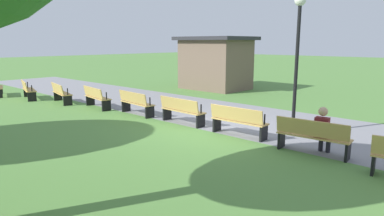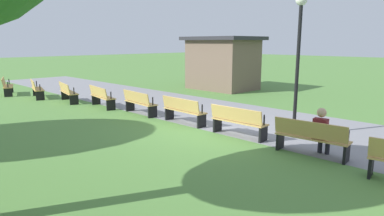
# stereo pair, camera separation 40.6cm
# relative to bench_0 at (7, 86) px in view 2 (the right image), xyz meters

# --- Properties ---
(ground_plane) EXTENTS (120.00, 120.00, 0.00)m
(ground_plane) POSITION_rel_bench_0_xyz_m (12.33, 2.14, -0.47)
(ground_plane) COLOR #54843D
(path_paving) EXTENTS (39.36, 4.65, 0.01)m
(path_paving) POSITION_rel_bench_0_xyz_m (12.33, 4.25, -0.47)
(path_paving) COLOR gray
(path_paving) RESTS_ON ground
(bench_0) EXTENTS (1.79, 1.02, 0.89)m
(bench_0) POSITION_rel_bench_0_xyz_m (0.00, 0.00, 0.00)
(bench_0) COLOR tan
(bench_0) RESTS_ON ground
(bench_1) EXTENTS (1.80, 0.92, 0.89)m
(bench_1) POSITION_rel_bench_0_xyz_m (2.18, 0.68, 0.00)
(bench_1) COLOR tan
(bench_1) RESTS_ON ground
(bench_2) EXTENTS (1.79, 0.83, 0.89)m
(bench_2) POSITION_rel_bench_0_xyz_m (4.40, 1.23, 0.00)
(bench_2) COLOR tan
(bench_2) RESTS_ON ground
(bench_3) EXTENTS (1.79, 0.73, 0.89)m
(bench_3) POSITION_rel_bench_0_xyz_m (6.64, 1.64, 0.00)
(bench_3) COLOR tan
(bench_3) RESTS_ON ground
(bench_4) EXTENTS (1.77, 0.63, 0.89)m
(bench_4) POSITION_rel_bench_0_xyz_m (8.91, 1.92, 0.00)
(bench_4) COLOR tan
(bench_4) RESTS_ON ground
(bench_5) EXTENTS (1.75, 0.52, 0.89)m
(bench_5) POSITION_rel_bench_0_xyz_m (11.19, 2.06, 0.00)
(bench_5) COLOR tan
(bench_5) RESTS_ON ground
(bench_6) EXTENTS (1.75, 0.52, 0.89)m
(bench_6) POSITION_rel_bench_0_xyz_m (13.47, 2.06, 0.00)
(bench_6) COLOR tan
(bench_6) RESTS_ON ground
(bench_7) EXTENTS (1.77, 0.63, 0.89)m
(bench_7) POSITION_rel_bench_0_xyz_m (15.75, 1.92, 0.00)
(bench_7) COLOR tan
(bench_7) RESTS_ON ground
(person_seated) EXTENTS (0.36, 0.54, 1.20)m
(person_seated) POSITION_rel_bench_0_xyz_m (15.92, 2.08, 0.16)
(person_seated) COLOR maroon
(person_seated) RESTS_ON ground
(lamp_post) EXTENTS (0.32, 0.32, 4.01)m
(lamp_post) POSITION_rel_bench_0_xyz_m (14.61, 3.25, 2.32)
(lamp_post) COLOR black
(lamp_post) RESTS_ON ground
(kiosk) EXTENTS (4.09, 3.23, 3.03)m
(kiosk) POSITION_rel_bench_0_xyz_m (6.56, 9.71, 1.07)
(kiosk) COLOR brown
(kiosk) RESTS_ON ground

